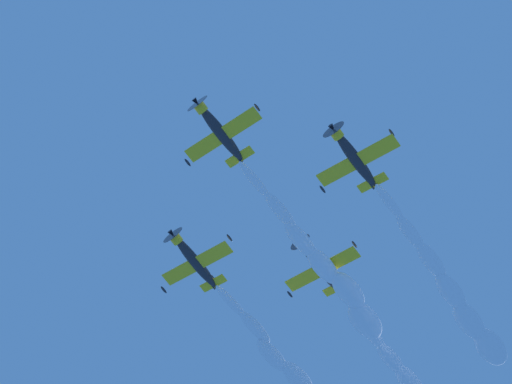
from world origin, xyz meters
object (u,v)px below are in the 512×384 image
airplane_right_wingman (194,260)px  airplane_slot_tail (319,266)px  airplane_lead (219,131)px  airplane_left_wingman (354,157)px

airplane_right_wingman → airplane_slot_tail: (-0.33, 14.37, 1.56)m
airplane_lead → airplane_left_wingman: bearing=94.1°
airplane_right_wingman → airplane_slot_tail: bearing=91.3°
airplane_lead → airplane_left_wingman: size_ratio=1.00×
airplane_left_wingman → airplane_slot_tail: airplane_slot_tail is taller
airplane_left_wingman → airplane_slot_tail: 14.66m
airplane_lead → airplane_left_wingman: 14.49m
airplane_lead → airplane_slot_tail: (-15.38, 12.55, 0.44)m
airplane_lead → airplane_slot_tail: size_ratio=1.00×
airplane_left_wingman → airplane_right_wingman: size_ratio=1.00×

